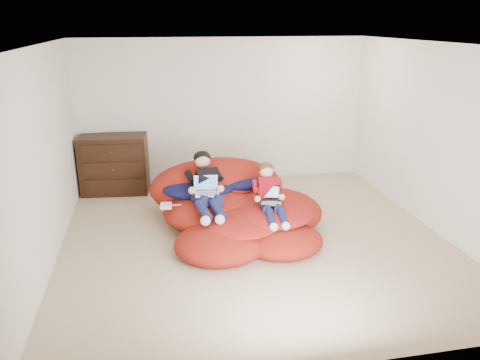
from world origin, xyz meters
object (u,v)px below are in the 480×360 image
Objects in this scene: beanbag_pile at (236,208)px; laptop_white at (207,189)px; older_boy at (205,183)px; younger_boy at (270,193)px; laptop_black at (270,198)px; dresser at (114,164)px.

beanbag_pile is 0.56m from laptop_white.
older_boy is 0.12m from laptop_white.
younger_boy is 2.50× the size of laptop_black.
older_boy reaches higher than younger_boy.
laptop_white is 0.96× the size of laptop_black.
older_boy is at bearing 152.47° from laptop_black.
dresser is at bearing 126.74° from older_boy.
laptop_white reaches higher than laptop_black.
beanbag_pile is 2.70× the size of younger_boy.
laptop_black is (2.11, -2.17, 0.06)m from dresser.
beanbag_pile is at bearing 14.16° from laptop_white.
laptop_black is (0.80, -0.42, -0.12)m from older_boy.
laptop_white is (1.31, -1.87, 0.14)m from dresser.
younger_boy is 2.62× the size of laptop_white.
beanbag_pile is at bearing 134.81° from younger_boy.
laptop_white is at bearing -54.93° from dresser.
older_boy is at bearing 154.17° from younger_boy.
older_boy reaches higher than laptop_white.
laptop_white is 0.86m from laptop_black.
older_boy is 3.32× the size of laptop_black.
older_boy is 0.89m from younger_boy.
older_boy is at bearing 179.22° from beanbag_pile.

